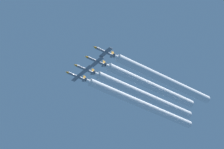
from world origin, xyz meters
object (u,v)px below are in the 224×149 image
Objects in this scene: jet_inner_left at (96,61)px; jet_inner_right at (76,76)px; jet_center at (85,69)px; jet_far_left at (104,52)px.

jet_inner_left is 1.00× the size of jet_inner_right.
jet_inner_left is 8.91m from jet_center.
jet_inner_left is (8.21, -0.68, -0.37)m from jet_far_left.
jet_inner_right is at bearing -2.08° from jet_center.
jet_inner_right is at bearing 1.09° from jet_inner_left.
jet_inner_right is (17.13, 0.33, 0.52)m from jet_inner_left.
jet_center is 1.00× the size of jet_inner_right.
jet_inner_right is (25.34, -0.36, 0.15)m from jet_far_left.
jet_center is (8.89, 0.63, -0.04)m from jet_inner_left.
jet_far_left is 1.00× the size of jet_inner_left.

